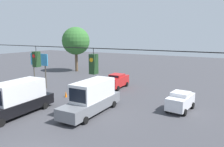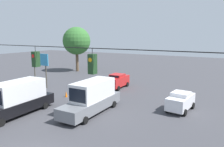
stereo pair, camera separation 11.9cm
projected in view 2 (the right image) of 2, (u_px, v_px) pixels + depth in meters
name	position (u px, v px, depth m)	size (l,w,h in m)	color
overhead_signal_span	(38.00, 83.00, 12.81)	(22.81, 0.38, 7.05)	#4C473D
box_truck_grey_withflow_mid	(92.00, 97.00, 20.56)	(2.51, 7.52, 3.02)	slate
sedan_white_oncoming_far	(181.00, 101.00, 21.11)	(2.23, 3.96, 1.84)	silver
box_truck_black_parked_shoulder	(17.00, 98.00, 20.08)	(2.83, 7.52, 3.07)	black
sedan_red_withflow_far	(117.00, 81.00, 30.24)	(2.09, 4.30, 1.93)	red
traffic_cone_nearest	(12.00, 112.00, 19.84)	(0.31, 0.31, 0.71)	orange
traffic_cone_second	(44.00, 101.00, 23.06)	(0.31, 0.31, 0.71)	orange
traffic_cone_third	(66.00, 94.00, 25.81)	(0.31, 0.31, 0.71)	orange
roadside_billboard	(40.00, 63.00, 30.15)	(3.22, 0.16, 4.74)	#4C473D
tree_horizon_left	(77.00, 41.00, 43.40)	(5.49, 5.49, 8.85)	brown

